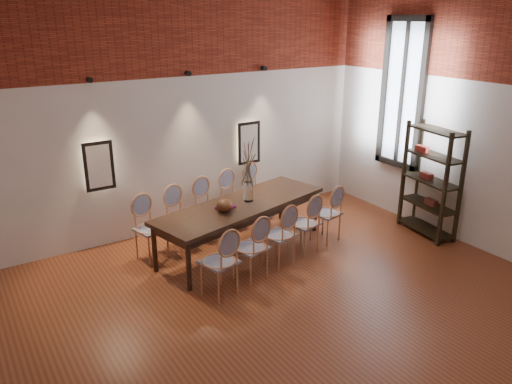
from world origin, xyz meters
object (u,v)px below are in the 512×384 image
chair_near_a (219,262)px  book (225,207)px  chair_near_c (278,235)px  chair_near_d (303,223)px  chair_near_b (250,247)px  chair_near_e (326,213)px  dining_table (242,226)px  chair_far_a (151,229)px  vase (248,192)px  chair_far_b (182,218)px  chair_far_e (258,191)px  chair_far_d (235,199)px  bowl (225,205)px  shelving_rack (431,181)px  chair_far_c (210,208)px

chair_near_a → book: chair_near_a is taller
chair_near_c → chair_near_d: (0.55, 0.13, 0.00)m
chair_near_b → chair_near_e: 1.69m
dining_table → chair_near_b: size_ratio=3.00×
chair_far_a → vase: (1.41, -0.41, 0.43)m
chair_near_d → chair_far_a: bearing=139.1°
dining_table → chair_far_b: 0.93m
chair_near_e → dining_table: bearing=147.0°
chair_far_a → chair_far_e: 2.26m
chair_near_a → chair_far_a: 1.47m
chair_near_a → book: size_ratio=3.62×
chair_far_a → chair_far_d: same height
chair_near_d → chair_far_e: (0.20, 1.56, 0.00)m
bowl → shelving_rack: shelving_rack is taller
chair_far_b → book: bearing=111.1°
chair_near_c → book: 0.87m
chair_near_c → shelving_rack: 2.76m
chair_near_b → chair_far_b: same height
chair_far_c → chair_far_e: 1.13m
book → chair_far_e: bearing=39.7°
chair_far_a → shelving_rack: 4.44m
chair_near_e → chair_far_d: (-0.89, 1.29, 0.00)m
chair_far_a → chair_far_b: (0.55, 0.13, 0.00)m
chair_far_b → chair_near_e: bearing=139.1°
chair_near_c → chair_far_b: (-0.89, 1.29, 0.00)m
vase → book: 0.46m
book → dining_table: bearing=6.9°
chair_near_a → shelving_rack: 3.82m
chair_far_e → shelving_rack: 2.88m
chair_far_c → vase: size_ratio=3.13×
dining_table → bowl: (-0.37, -0.14, 0.46)m
chair_near_e → bowl: chair_near_e is taller
chair_near_b → bowl: bearing=75.5°
chair_far_a → chair_far_d: bearing=180.0°
chair_near_b → dining_table: bearing=52.4°
chair_near_b → vase: 1.11m
book → chair_near_e: bearing=-14.8°
chair_far_d → vase: bearing=60.3°
chair_near_a → shelving_rack: shelving_rack is taller
chair_far_a → book: size_ratio=3.62×
chair_far_b → chair_far_c: bearing=180.0°
chair_near_d → bowl: size_ratio=3.92×
vase → shelving_rack: (2.72, -1.15, 0.00)m
chair_near_d → chair_near_e: (0.55, 0.13, 0.00)m
chair_far_b → shelving_rack: 3.99m
chair_near_d → chair_far_a: same height
chair_near_a → shelving_rack: bearing=-15.6°
chair_far_b → chair_far_d: (1.10, 0.26, 0.00)m
chair_far_a → chair_far_d: 1.69m
chair_near_d → bowl: 1.23m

